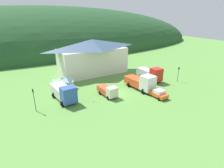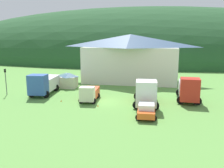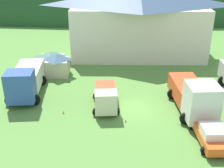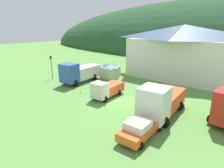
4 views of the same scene
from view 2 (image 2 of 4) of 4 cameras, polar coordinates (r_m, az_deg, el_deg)
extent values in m
plane|color=#5B9342|center=(35.03, -1.27, -4.13)|extent=(200.00, 200.00, 0.00)
ellipsoid|color=#234C28|center=(94.84, 6.59, 5.63)|extent=(175.09, 60.00, 38.51)
cube|color=white|center=(49.33, 4.26, 4.51)|extent=(17.95, 8.46, 6.99)
pyramid|color=#3D5675|center=(49.00, 4.34, 9.99)|extent=(19.39, 9.13, 2.45)
cube|color=beige|center=(44.59, -9.87, 0.41)|extent=(2.54, 2.42, 2.02)
pyramid|color=#42667F|center=(44.36, -9.93, 2.13)|extent=(2.74, 2.62, 0.71)
cube|color=beige|center=(46.26, -10.43, 0.69)|extent=(2.95, 2.49, 1.87)
pyramid|color=#4C7A6B|center=(46.05, -10.49, 2.23)|extent=(3.19, 2.69, 0.65)
cube|color=#3356AD|center=(38.46, -16.73, -0.11)|extent=(2.77, 2.37, 2.95)
cube|color=black|center=(38.24, -16.85, 0.81)|extent=(1.53, 1.83, 0.94)
cube|color=silver|center=(42.02, -14.73, 0.24)|extent=(3.07, 5.67, 1.94)
cylinder|color=black|center=(38.35, -15.02, -2.31)|extent=(1.10, 0.30, 1.10)
cylinder|color=black|center=(39.21, -18.16, -2.19)|extent=(1.10, 0.30, 1.10)
cylinder|color=black|center=(42.58, -12.84, -0.86)|extent=(1.10, 0.30, 1.10)
cylinder|color=black|center=(43.36, -15.71, -0.78)|extent=(1.10, 0.30, 1.10)
cube|color=beige|center=(33.92, -5.76, -2.29)|extent=(2.07, 1.65, 1.96)
cube|color=black|center=(33.75, -5.80, -1.61)|extent=(1.15, 1.28, 0.63)
cube|color=#DB512D|center=(36.42, -4.87, -1.91)|extent=(2.21, 3.70, 1.23)
cylinder|color=black|center=(33.99, -4.35, -3.94)|extent=(0.80, 0.30, 0.80)
cylinder|color=black|center=(34.35, -7.09, -3.83)|extent=(0.80, 0.30, 0.80)
cylinder|color=black|center=(36.92, -3.40, -2.69)|extent=(0.80, 0.30, 0.80)
cylinder|color=black|center=(37.25, -5.94, -2.61)|extent=(0.80, 0.30, 0.80)
cube|color=white|center=(31.22, 7.90, -2.12)|extent=(2.74, 2.78, 3.17)
cube|color=black|center=(30.94, 7.94, -0.92)|extent=(1.52, 2.18, 1.01)
cube|color=#E04C23|center=(35.19, 7.77, -1.87)|extent=(2.92, 5.36, 1.62)
cylinder|color=black|center=(31.67, 9.88, -4.95)|extent=(1.10, 0.30, 1.10)
cylinder|color=black|center=(31.62, 5.77, -4.86)|extent=(1.10, 0.30, 1.10)
cylinder|color=black|center=(36.18, 9.51, -2.88)|extent=(1.10, 0.30, 1.10)
cylinder|color=black|center=(36.13, 5.93, -2.80)|extent=(1.10, 0.30, 1.10)
cube|color=red|center=(34.79, 17.54, -1.23)|extent=(2.57, 2.31, 3.07)
cube|color=black|center=(34.54, 17.62, -0.17)|extent=(1.40, 1.83, 0.98)
cube|color=#B2B2B7|center=(38.57, 17.08, -0.92)|extent=(2.68, 5.36, 1.87)
cylinder|color=black|center=(35.25, 19.17, -3.74)|extent=(1.10, 0.30, 1.10)
cylinder|color=black|center=(35.07, 15.60, -3.61)|extent=(1.10, 0.30, 1.10)
cylinder|color=black|center=(39.63, 18.50, -2.07)|extent=(1.10, 0.30, 1.10)
cylinder|color=black|center=(39.47, 15.33, -1.94)|extent=(1.10, 0.30, 1.10)
cube|color=orange|center=(29.15, 7.96, -6.04)|extent=(2.09, 4.88, 0.70)
cube|color=silver|center=(28.40, 7.97, -5.12)|extent=(1.84, 1.98, 0.62)
cylinder|color=black|center=(27.70, 9.64, -7.79)|extent=(0.68, 0.24, 0.68)
cylinder|color=black|center=(27.72, 6.10, -7.68)|extent=(0.68, 0.24, 0.68)
cylinder|color=black|center=(30.82, 9.59, -5.81)|extent=(0.68, 0.24, 0.68)
cylinder|color=black|center=(30.84, 6.43, -5.71)|extent=(0.68, 0.24, 0.68)
cylinder|color=#4C4C51|center=(41.94, -23.30, 0.05)|extent=(0.12, 0.12, 3.60)
cube|color=black|center=(41.62, -23.52, 2.85)|extent=(0.20, 0.24, 0.55)
sphere|color=green|center=(41.73, -23.42, 2.88)|extent=(0.14, 0.14, 0.14)
cone|color=orange|center=(32.82, -3.28, -5.22)|extent=(0.36, 0.36, 0.52)
cone|color=orange|center=(35.80, -11.67, -4.02)|extent=(0.36, 0.36, 0.60)
camera|label=1|loc=(27.25, -74.53, 17.04)|focal=29.10mm
camera|label=3|loc=(13.08, -35.95, 28.54)|focal=46.22mm
camera|label=4|loc=(16.33, 32.08, 8.37)|focal=30.11mm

